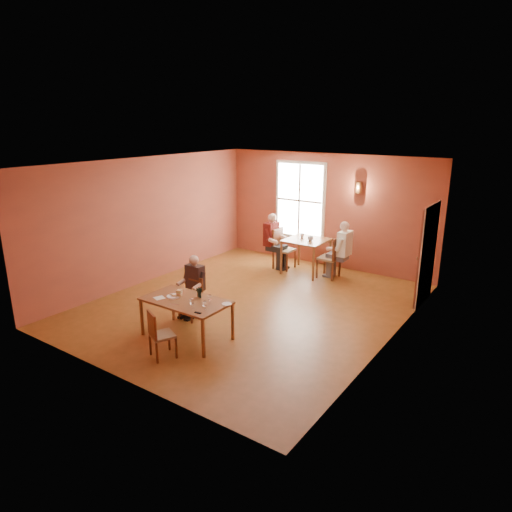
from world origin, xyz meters
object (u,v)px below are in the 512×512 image
Objects in this scene: chair_diner_main at (191,299)px; diner_white at (330,250)px; chair_diner_maroon at (284,249)px; chair_diner_white at (329,257)px; main_table at (187,319)px; diner_main at (189,291)px; chair_empty at (162,334)px; diner_maroon at (284,242)px; second_table at (306,256)px.

diner_white is (1.17, 3.83, 0.29)m from chair_diner_main.
chair_diner_white is at bearing 90.00° from chair_diner_maroon.
diner_main reaches higher than main_table.
main_table is 1.89× the size of chair_empty.
diner_maroon is at bearing 98.77° from main_table.
diner_main is 3.90m from second_table.
chair_empty is at bearing 174.54° from diner_white.
diner_maroon is (-0.68, 0.00, 0.26)m from second_table.
diner_white is 1.36m from diner_maroon.
main_table is 0.83m from diner_main.
main_table is 0.82m from chair_diner_main.
second_table reaches higher than chair_empty.
chair_diner_maroon is at bearing 90.00° from diner_white.
diner_maroon is (-0.69, 4.48, 0.34)m from main_table.
chair_diner_maroon is at bearing 123.44° from chair_empty.
diner_main is 3.87m from diner_maroon.
diner_white reaches higher than chair_diner_white.
chair_diner_main is at bearing -90.00° from diner_main.
diner_main is 1.13× the size of chair_diner_maroon.
diner_maroon is at bearing -87.16° from diner_main.
diner_main reaches higher than chair_diner_white.
diner_main is at bearing 163.17° from diner_white.
chair_diner_main reaches higher than chair_empty.
diner_white reaches higher than chair_diner_maroon.
diner_maroon is (-0.19, 3.86, 0.11)m from diner_main.
diner_maroon is (-0.19, 3.83, 0.29)m from chair_diner_main.
second_table is 0.94× the size of chair_diner_maroon.
diner_main reaches higher than chair_empty.
chair_empty is 0.58× the size of diner_maroon.
diner_white is at bearing 0.00° from second_table.
diner_maroon reaches higher than chair_diner_white.
second_table is at bearing 90.00° from diner_white.
chair_diner_white is at bearing -106.54° from chair_diner_main.
chair_diner_white is (1.14, 3.86, -0.07)m from diner_main.
chair_diner_main is 4.02m from diner_white.
diner_white is 1.00× the size of diner_maroon.
chair_diner_white is (1.14, 3.83, 0.11)m from chair_diner_main.
main_table is 1.88× the size of chair_diner_main.
main_table is at bearing 8.77° from diner_maroon.
chair_diner_maroon is 0.18m from diner_maroon.
diner_maroon is (-1.36, 0.00, 0.00)m from diner_white.
diner_white reaches higher than second_table.
chair_diner_maroon reaches higher than chair_empty.
diner_main is 1.46× the size of chair_empty.
diner_maroon reaches higher than main_table.
chair_empty is at bearing -88.05° from second_table.
chair_diner_white is 1.30m from chair_diner_maroon.
chair_diner_main is at bearing 2.42° from chair_diner_maroon.
chair_diner_white is at bearing 90.00° from diner_maroon.
chair_diner_main is 0.19m from diner_main.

